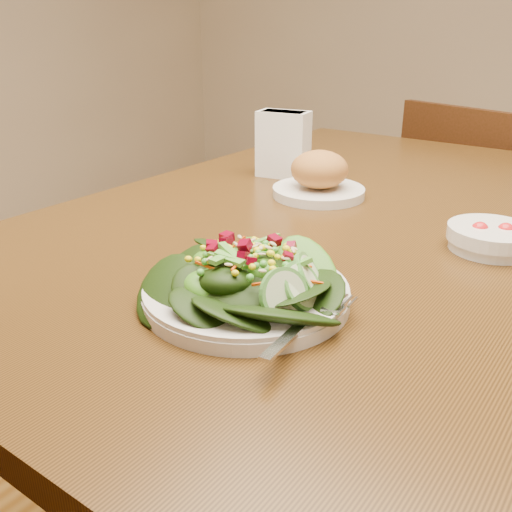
% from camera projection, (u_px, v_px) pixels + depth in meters
% --- Properties ---
extents(dining_table, '(0.90, 1.40, 0.75)m').
position_uv_depth(dining_table, '(342.00, 263.00, 1.05)').
color(dining_table, '#513111').
rests_on(dining_table, ground_plane).
extents(chair_far, '(0.48, 0.48, 0.83)m').
position_uv_depth(chair_far, '(464.00, 228.00, 1.84)').
color(chair_far, '#3B1B0D').
rests_on(chair_far, ground_plane).
extents(salad_plate, '(0.25, 0.25, 0.07)m').
position_uv_depth(salad_plate, '(252.00, 284.00, 0.67)').
color(salad_plate, silver).
rests_on(salad_plate, dining_table).
extents(bread_plate, '(0.18, 0.18, 0.09)m').
position_uv_depth(bread_plate, '(319.00, 178.00, 1.08)').
color(bread_plate, silver).
rests_on(bread_plate, dining_table).
extents(tomato_bowl, '(0.13, 0.13, 0.04)m').
position_uv_depth(tomato_bowl, '(491.00, 238.00, 0.84)').
color(tomato_bowl, silver).
rests_on(tomato_bowl, dining_table).
extents(napkin_holder, '(0.12, 0.08, 0.14)m').
position_uv_depth(napkin_holder, '(283.00, 142.00, 1.21)').
color(napkin_holder, white).
rests_on(napkin_holder, dining_table).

